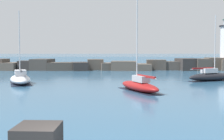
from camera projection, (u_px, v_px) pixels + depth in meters
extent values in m
cube|color=#235175|center=(110.00, 60.00, 124.43)|extent=(400.00, 116.00, 0.01)
cube|color=brown|center=(11.00, 66.00, 64.57)|extent=(4.30, 5.38, 1.58)
cube|color=#383330|center=(29.00, 65.00, 64.46)|extent=(3.47, 3.51, 1.95)
cube|color=#423D38|center=(44.00, 64.00, 64.79)|extent=(4.49, 5.62, 2.30)
cube|color=#4C443D|center=(62.00, 66.00, 63.93)|extent=(5.32, 4.05, 1.63)
cube|color=#383330|center=(81.00, 66.00, 63.94)|extent=(3.89, 5.43, 1.67)
cube|color=brown|center=(97.00, 65.00, 65.23)|extent=(3.57, 4.04, 2.22)
cube|color=brown|center=(109.00, 66.00, 64.49)|extent=(3.55, 4.76, 1.51)
cube|color=brown|center=(125.00, 66.00, 63.69)|extent=(5.28, 4.25, 1.88)
cube|color=brown|center=(145.00, 67.00, 63.80)|extent=(2.96, 5.29, 1.33)
cube|color=#4C443D|center=(158.00, 65.00, 64.99)|extent=(4.09, 3.49, 2.13)
cube|color=#423D38|center=(173.00, 66.00, 64.98)|extent=(3.97, 4.00, 1.79)
cube|color=#383330|center=(189.00, 64.00, 64.16)|extent=(4.55, 5.15, 2.42)
cube|color=#4C443D|center=(203.00, 64.00, 64.10)|extent=(3.20, 5.11, 2.36)
cube|color=brown|center=(216.00, 64.00, 64.65)|extent=(3.30, 3.67, 2.58)
ellipsoid|color=white|center=(22.00, 79.00, 39.13)|extent=(4.71, 7.85, 1.08)
cube|color=black|center=(22.00, 83.00, 39.17)|extent=(4.54, 7.48, 0.03)
cube|color=silver|center=(22.00, 73.00, 38.72)|extent=(1.98, 2.55, 0.64)
cylinder|color=silver|center=(21.00, 43.00, 39.36)|extent=(0.12, 0.12, 8.09)
cylinder|color=#BCBCC1|center=(22.00, 71.00, 37.65)|extent=(1.43, 3.92, 0.10)
cube|color=#4C4C51|center=(22.00, 70.00, 37.64)|extent=(1.33, 3.37, 0.20)
ellipsoid|color=black|center=(213.00, 77.00, 42.28)|extent=(7.42, 4.66, 1.09)
cube|color=black|center=(213.00, 81.00, 42.32)|extent=(7.07, 4.47, 0.03)
cube|color=silver|center=(211.00, 71.00, 42.07)|extent=(2.41, 1.80, 0.64)
cylinder|color=silver|center=(217.00, 44.00, 42.21)|extent=(0.12, 0.12, 7.84)
cylinder|color=#BCBCC1|center=(204.00, 69.00, 41.61)|extent=(3.71, 1.76, 0.10)
cube|color=maroon|center=(204.00, 68.00, 41.60)|extent=(3.21, 1.60, 0.20)
ellipsoid|color=maroon|center=(141.00, 86.00, 31.88)|extent=(4.42, 7.31, 0.98)
cube|color=black|center=(141.00, 91.00, 31.92)|extent=(4.25, 6.96, 0.03)
cube|color=#B2B2B7|center=(142.00, 79.00, 31.50)|extent=(1.72, 2.36, 0.64)
cylinder|color=silver|center=(138.00, 41.00, 32.07)|extent=(0.12, 0.12, 8.33)
cylinder|color=#BCBCC1|center=(148.00, 77.00, 30.49)|extent=(1.66, 3.69, 0.10)
cube|color=maroon|center=(148.00, 76.00, 30.48)|extent=(1.51, 3.18, 0.20)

